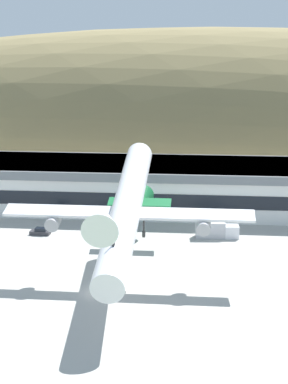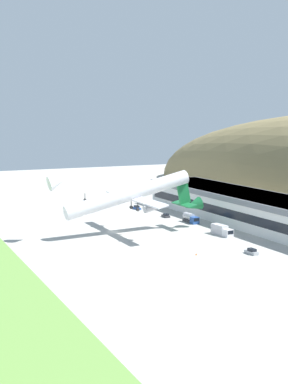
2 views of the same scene
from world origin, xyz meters
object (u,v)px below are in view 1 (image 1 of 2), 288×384
terminal_building (158,183)px  service_car_3 (40,232)px  fuel_truck (216,230)px  cargo_airplane (127,209)px  box_truck (107,224)px

terminal_building → service_car_3: 31.02m
terminal_building → service_car_3: bearing=-136.3°
terminal_building → fuel_truck: terminal_building is taller
service_car_3 → fuel_truck: size_ratio=0.47×
fuel_truck → terminal_building: bearing=123.1°
terminal_building → fuel_truck: size_ratio=12.54×
cargo_airplane → box_truck: 29.47m
fuel_truck → box_truck: 22.02m
terminal_building → service_car_3: (-22.09, -21.11, -5.39)m
cargo_airplane → service_car_3: cargo_airplane is taller
box_truck → service_car_3: bearing=-166.9°
service_car_3 → terminal_building: bearing=43.7°
terminal_building → box_truck: size_ratio=14.45×
cargo_airplane → box_truck: cargo_airplane is taller
terminal_building → box_truck: bearing=-116.7°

